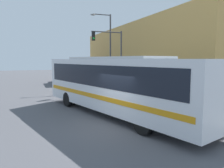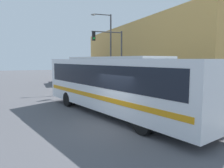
{
  "view_description": "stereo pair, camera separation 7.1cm",
  "coord_description": "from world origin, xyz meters",
  "px_view_note": "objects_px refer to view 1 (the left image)",
  "views": [
    {
      "loc": [
        -3.97,
        -9.57,
        3.25
      ],
      "look_at": [
        1.72,
        5.04,
        1.47
      ],
      "focal_mm": 35.0,
      "sensor_mm": 36.0,
      "label": 1
    },
    {
      "loc": [
        -3.91,
        -9.6,
        3.25
      ],
      "look_at": [
        1.72,
        5.04,
        1.47
      ],
      "focal_mm": 35.0,
      "sensor_mm": 36.0,
      "label": 2
    }
  ],
  "objects_px": {
    "traffic_light_pole": "(112,50)",
    "parking_meter": "(126,82)",
    "pedestrian_near_corner": "(135,81)",
    "city_bus": "(115,82)",
    "delivery_truck": "(71,71)",
    "street_lamp": "(108,44)",
    "fire_hydrant": "(156,95)"
  },
  "relations": [
    {
      "from": "parking_meter",
      "to": "street_lamp",
      "type": "height_order",
      "value": "street_lamp"
    },
    {
      "from": "street_lamp",
      "to": "city_bus",
      "type": "bearing_deg",
      "value": -108.68
    },
    {
      "from": "city_bus",
      "to": "pedestrian_near_corner",
      "type": "xyz_separation_m",
      "value": [
        5.24,
        7.64,
        -0.85
      ]
    },
    {
      "from": "parking_meter",
      "to": "pedestrian_near_corner",
      "type": "xyz_separation_m",
      "value": [
        0.86,
        -0.18,
        0.12
      ]
    },
    {
      "from": "traffic_light_pole",
      "to": "street_lamp",
      "type": "relative_size",
      "value": 0.72
    },
    {
      "from": "traffic_light_pole",
      "to": "pedestrian_near_corner",
      "type": "distance_m",
      "value": 3.98
    },
    {
      "from": "city_bus",
      "to": "fire_hydrant",
      "type": "height_order",
      "value": "city_bus"
    },
    {
      "from": "traffic_light_pole",
      "to": "pedestrian_near_corner",
      "type": "relative_size",
      "value": 3.28
    },
    {
      "from": "parking_meter",
      "to": "pedestrian_near_corner",
      "type": "bearing_deg",
      "value": -11.99
    },
    {
      "from": "city_bus",
      "to": "parking_meter",
      "type": "bearing_deg",
      "value": 44.78
    },
    {
      "from": "city_bus",
      "to": "delivery_truck",
      "type": "xyz_separation_m",
      "value": [
        1.05,
        18.83,
        -0.34
      ]
    },
    {
      "from": "city_bus",
      "to": "pedestrian_near_corner",
      "type": "height_order",
      "value": "city_bus"
    },
    {
      "from": "delivery_truck",
      "to": "parking_meter",
      "type": "bearing_deg",
      "value": -73.15
    },
    {
      "from": "city_bus",
      "to": "street_lamp",
      "type": "distance_m",
      "value": 13.89
    },
    {
      "from": "pedestrian_near_corner",
      "to": "delivery_truck",
      "type": "bearing_deg",
      "value": 110.54
    },
    {
      "from": "traffic_light_pole",
      "to": "parking_meter",
      "type": "xyz_separation_m",
      "value": [
        0.9,
        -1.58,
        -3.23
      ]
    },
    {
      "from": "parking_meter",
      "to": "street_lamp",
      "type": "bearing_deg",
      "value": 90.44
    },
    {
      "from": "delivery_truck",
      "to": "pedestrian_near_corner",
      "type": "relative_size",
      "value": 3.64
    },
    {
      "from": "street_lamp",
      "to": "pedestrian_near_corner",
      "type": "relative_size",
      "value": 4.56
    },
    {
      "from": "fire_hydrant",
      "to": "traffic_light_pole",
      "type": "relative_size",
      "value": 0.13
    },
    {
      "from": "street_lamp",
      "to": "traffic_light_pole",
      "type": "bearing_deg",
      "value": -104.08
    },
    {
      "from": "fire_hydrant",
      "to": "traffic_light_pole",
      "type": "height_order",
      "value": "traffic_light_pole"
    },
    {
      "from": "fire_hydrant",
      "to": "city_bus",
      "type": "bearing_deg",
      "value": -150.26
    },
    {
      "from": "traffic_light_pole",
      "to": "city_bus",
      "type": "bearing_deg",
      "value": -110.3
    },
    {
      "from": "fire_hydrant",
      "to": "street_lamp",
      "type": "relative_size",
      "value": 0.1
    },
    {
      "from": "fire_hydrant",
      "to": "pedestrian_near_corner",
      "type": "height_order",
      "value": "pedestrian_near_corner"
    },
    {
      "from": "traffic_light_pole",
      "to": "street_lamp",
      "type": "xyz_separation_m",
      "value": [
        0.86,
        3.43,
        0.79
      ]
    },
    {
      "from": "city_bus",
      "to": "pedestrian_near_corner",
      "type": "distance_m",
      "value": 9.3
    },
    {
      "from": "street_lamp",
      "to": "pedestrian_near_corner",
      "type": "bearing_deg",
      "value": -80.22
    },
    {
      "from": "fire_hydrant",
      "to": "parking_meter",
      "type": "height_order",
      "value": "parking_meter"
    },
    {
      "from": "parking_meter",
      "to": "pedestrian_near_corner",
      "type": "distance_m",
      "value": 0.89
    },
    {
      "from": "traffic_light_pole",
      "to": "pedestrian_near_corner",
      "type": "height_order",
      "value": "traffic_light_pole"
    }
  ]
}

